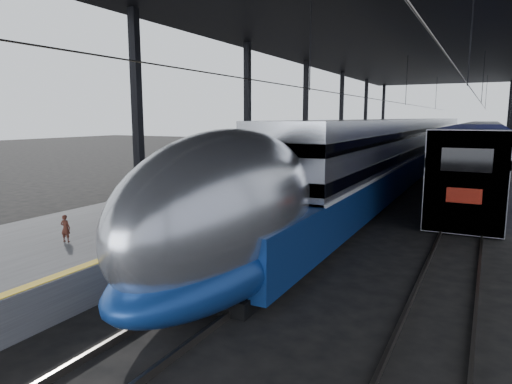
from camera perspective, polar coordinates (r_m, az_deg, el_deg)
The scene contains 8 objects.
ground at distance 13.63m, azimuth -9.41°, elevation -10.17°, with size 160.00×160.00×0.00m, color black.
platform at distance 32.54m, azimuth 6.71°, elevation 2.14°, with size 6.00×80.00×1.00m, color #4C4C4F.
yellow_strip at distance 31.63m, azimuth 11.49°, elevation 2.74°, with size 0.30×80.00×0.01m, color gold.
rails at distance 30.77m, azimuth 20.79°, elevation 0.40°, with size 6.52×80.00×0.16m.
canopy at distance 31.18m, azimuth 16.81°, elevation 17.40°, with size 18.00×75.00×9.47m.
tgv_train at distance 37.72m, azimuth 18.38°, elevation 5.09°, with size 3.07×65.20×4.40m.
second_train at distance 46.02m, azimuth 26.27°, elevation 5.28°, with size 2.95×56.05×4.06m.
child at distance 14.10m, azimuth -22.71°, elevation -4.21°, with size 0.29×0.19×0.79m, color #431E16.
Camera 1 is at (7.72, -10.28, 4.51)m, focal length 32.00 mm.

